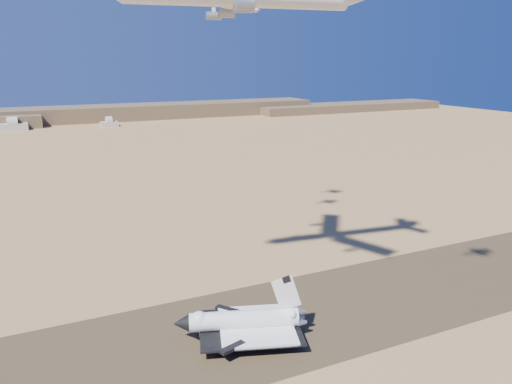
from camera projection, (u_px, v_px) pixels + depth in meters
name	position (u px, v px, depth m)	size (l,w,h in m)	color
ground	(249.00, 329.00, 142.31)	(1200.00, 1200.00, 0.00)	tan
runway	(249.00, 329.00, 142.30)	(600.00, 50.00, 0.06)	#4E3E27
ridgeline	(122.00, 114.00, 628.01)	(960.00, 90.00, 18.00)	brown
hangars	(9.00, 127.00, 532.58)	(200.50, 29.50, 30.00)	beige
shuttle	(243.00, 322.00, 136.56)	(36.74, 29.49, 17.89)	white
crew_a	(284.00, 343.00, 133.64)	(0.59, 0.39, 1.62)	#DA580C
crew_b	(282.00, 336.00, 136.84)	(0.86, 0.50, 1.78)	#DA580C
crew_c	(287.00, 345.00, 132.67)	(0.99, 0.51, 1.70)	#DA580C
chase_jet_c	(243.00, 10.00, 185.45)	(14.50, 7.71, 3.61)	white
chase_jet_d	(253.00, 2.00, 202.62)	(14.42, 8.37, 3.67)	white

